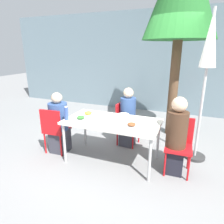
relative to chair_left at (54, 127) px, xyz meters
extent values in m
plane|color=gray|center=(1.09, 0.15, -0.51)|extent=(24.00, 24.00, 0.00)
cube|color=slate|center=(1.09, 3.51, 0.99)|extent=(10.00, 0.20, 3.00)
cube|color=silver|center=(1.09, 0.15, 0.21)|extent=(1.58, 0.84, 0.04)
cylinder|color=#B7B7B7|center=(0.36, -0.21, -0.16)|extent=(0.04, 0.04, 0.71)
cylinder|color=#B7B7B7|center=(1.82, -0.21, -0.16)|extent=(0.04, 0.04, 0.71)
cylinder|color=#B7B7B7|center=(0.36, 0.50, -0.16)|extent=(0.04, 0.04, 0.71)
cylinder|color=#B7B7B7|center=(1.82, 0.50, -0.16)|extent=(0.04, 0.04, 0.71)
cube|color=red|center=(0.00, 0.08, -0.08)|extent=(0.42, 0.42, 0.04)
cube|color=red|center=(0.01, -0.10, 0.15)|extent=(0.40, 0.06, 0.42)
cylinder|color=red|center=(-0.18, 0.24, -0.31)|extent=(0.03, 0.03, 0.41)
cylinder|color=red|center=(0.15, 0.26, -0.31)|extent=(0.03, 0.03, 0.41)
cylinder|color=red|center=(-0.16, -0.10, -0.31)|extent=(0.03, 0.03, 0.41)
cylinder|color=red|center=(0.18, -0.08, -0.31)|extent=(0.03, 0.03, 0.41)
cube|color=#383842|center=(0.05, 0.08, -0.29)|extent=(0.33, 0.33, 0.45)
cylinder|color=navy|center=(0.05, 0.08, 0.19)|extent=(0.34, 0.34, 0.51)
sphere|color=beige|center=(0.05, 0.08, 0.54)|extent=(0.19, 0.19, 0.19)
cube|color=red|center=(2.18, 0.18, -0.08)|extent=(0.41, 0.41, 0.04)
cube|color=red|center=(2.17, 0.36, 0.15)|extent=(0.40, 0.05, 0.42)
cylinder|color=red|center=(2.35, 0.02, -0.31)|extent=(0.03, 0.03, 0.41)
cylinder|color=red|center=(2.02, 0.01, -0.31)|extent=(0.03, 0.03, 0.41)
cylinder|color=red|center=(2.34, 0.36, -0.31)|extent=(0.03, 0.03, 0.41)
cylinder|color=red|center=(2.00, 0.35, -0.31)|extent=(0.03, 0.03, 0.41)
cube|color=black|center=(2.13, 0.18, -0.29)|extent=(0.29, 0.29, 0.45)
cylinder|color=#472D1E|center=(2.13, 0.18, 0.22)|extent=(0.31, 0.31, 0.56)
sphere|color=beige|center=(2.13, 0.18, 0.61)|extent=(0.22, 0.22, 0.22)
cube|color=red|center=(1.16, 0.86, -0.08)|extent=(0.44, 0.44, 0.04)
cube|color=red|center=(0.98, 0.88, 0.15)|extent=(0.08, 0.40, 0.42)
cylinder|color=red|center=(1.35, 1.02, -0.31)|extent=(0.03, 0.03, 0.41)
cylinder|color=red|center=(1.31, 0.68, -0.31)|extent=(0.03, 0.03, 0.41)
cylinder|color=red|center=(1.01, 1.05, -0.31)|extent=(0.03, 0.03, 0.41)
cylinder|color=red|center=(0.97, 0.71, -0.31)|extent=(0.03, 0.03, 0.41)
cube|color=#383842|center=(1.16, 0.81, -0.29)|extent=(0.30, 0.30, 0.45)
cylinder|color=navy|center=(1.16, 0.81, 0.21)|extent=(0.30, 0.30, 0.54)
sphere|color=beige|center=(1.16, 0.81, 0.58)|extent=(0.19, 0.19, 0.19)
cylinder|color=#333333|center=(2.45, 0.78, -0.49)|extent=(0.36, 0.36, 0.05)
cylinder|color=#BCBCBC|center=(2.45, 0.78, 0.73)|extent=(0.04, 0.04, 2.48)
cone|color=silver|center=(2.45, 0.78, 1.54)|extent=(0.26, 0.26, 0.87)
cylinder|color=white|center=(0.58, -0.01, 0.24)|extent=(0.24, 0.24, 0.01)
ellipsoid|color=#33702D|center=(0.58, -0.01, 0.27)|extent=(0.13, 0.13, 0.05)
cylinder|color=white|center=(0.57, 0.26, 0.24)|extent=(0.24, 0.24, 0.01)
ellipsoid|color=gold|center=(0.57, 0.26, 0.27)|extent=(0.13, 0.13, 0.05)
cylinder|color=white|center=(1.47, 0.00, 0.24)|extent=(0.23, 0.23, 0.01)
ellipsoid|color=brown|center=(1.47, 0.00, 0.27)|extent=(0.13, 0.13, 0.05)
cylinder|color=#334C8E|center=(0.36, -0.11, 0.34)|extent=(0.06, 0.06, 0.22)
cylinder|color=white|center=(0.36, -0.11, 0.46)|extent=(0.04, 0.04, 0.02)
cylinder|color=white|center=(0.90, -0.16, 0.28)|extent=(0.07, 0.07, 0.10)
cylinder|color=white|center=(1.21, 0.37, 0.26)|extent=(0.19, 0.19, 0.06)
cylinder|color=brown|center=(1.89, 1.75, 0.52)|extent=(0.20, 0.20, 2.07)
camera|label=1|loc=(2.26, -2.77, 1.37)|focal=32.00mm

